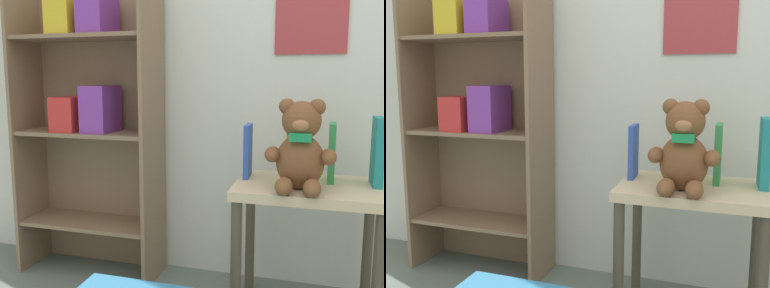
# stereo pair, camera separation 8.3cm
# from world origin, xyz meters

# --- Properties ---
(wall_back) EXTENTS (4.80, 0.07, 2.50)m
(wall_back) POSITION_xyz_m (0.00, 1.33, 1.25)
(wall_back) COLOR silver
(wall_back) RESTS_ON ground_plane
(bookshelf_side) EXTENTS (0.67, 0.27, 1.37)m
(bookshelf_side) POSITION_xyz_m (-0.96, 1.17, 0.78)
(bookshelf_side) COLOR #7F664C
(bookshelf_side) RESTS_ON ground_plane
(display_table) EXTENTS (0.54, 0.39, 0.54)m
(display_table) POSITION_xyz_m (0.05, 1.00, 0.44)
(display_table) COLOR beige
(display_table) RESTS_ON ground_plane
(teddy_bear) EXTENTS (0.25, 0.23, 0.32)m
(teddy_bear) POSITION_xyz_m (0.02, 0.90, 0.69)
(teddy_bear) COLOR brown
(teddy_bear) RESTS_ON display_table
(book_standing_blue) EXTENTS (0.02, 0.13, 0.21)m
(book_standing_blue) POSITION_xyz_m (-0.19, 1.05, 0.65)
(book_standing_blue) COLOR #2D51B7
(book_standing_blue) RESTS_ON display_table
(book_standing_yellow) EXTENTS (0.03, 0.11, 0.20)m
(book_standing_yellow) POSITION_xyz_m (-0.03, 1.08, 0.64)
(book_standing_yellow) COLOR gold
(book_standing_yellow) RESTS_ON display_table
(book_standing_green) EXTENTS (0.03, 0.13, 0.23)m
(book_standing_green) POSITION_xyz_m (0.13, 1.07, 0.66)
(book_standing_green) COLOR #33934C
(book_standing_green) RESTS_ON display_table
(book_standing_teal) EXTENTS (0.04, 0.13, 0.25)m
(book_standing_teal) POSITION_xyz_m (0.29, 1.05, 0.67)
(book_standing_teal) COLOR teal
(book_standing_teal) RESTS_ON display_table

